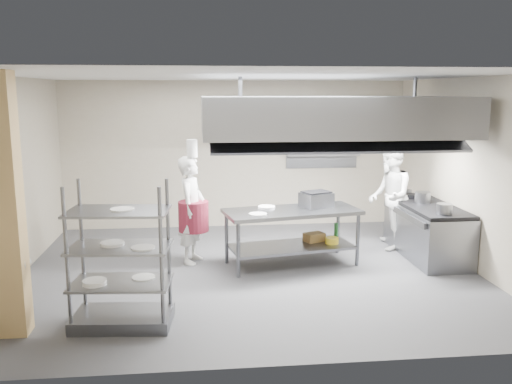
{
  "coord_description": "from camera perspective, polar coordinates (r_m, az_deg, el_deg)",
  "views": [
    {
      "loc": [
        -0.76,
        -8.07,
        2.76
      ],
      "look_at": [
        0.12,
        0.2,
        1.23
      ],
      "focal_mm": 38.0,
      "sensor_mm": 36.0,
      "label": 1
    }
  ],
  "objects": [
    {
      "name": "floor",
      "position": [
        8.57,
        -0.68,
        -8.37
      ],
      "size": [
        7.0,
        7.0,
        0.0
      ],
      "primitive_type": "plane",
      "color": "#303033",
      "rests_on": "ground"
    },
    {
      "name": "ceiling",
      "position": [
        8.11,
        -0.72,
        12.13
      ],
      "size": [
        7.0,
        7.0,
        0.0
      ],
      "primitive_type": "plane",
      "rotation": [
        3.14,
        0.0,
        0.0
      ],
      "color": "silver",
      "rests_on": "wall_back"
    },
    {
      "name": "wall_back",
      "position": [
        11.17,
        -2.15,
        3.94
      ],
      "size": [
        7.0,
        0.0,
        7.0
      ],
      "primitive_type": "plane",
      "rotation": [
        1.57,
        0.0,
        0.0
      ],
      "color": "tan",
      "rests_on": "ground"
    },
    {
      "name": "wall_left",
      "position": [
        8.62,
        -24.55,
        1.07
      ],
      "size": [
        0.0,
        6.0,
        6.0
      ],
      "primitive_type": "plane",
      "rotation": [
        1.57,
        0.0,
        1.57
      ],
      "color": "tan",
      "rests_on": "ground"
    },
    {
      "name": "wall_right",
      "position": [
        9.22,
        21.53,
        1.84
      ],
      "size": [
        0.0,
        6.0,
        6.0
      ],
      "primitive_type": "plane",
      "rotation": [
        1.57,
        0.0,
        -1.57
      ],
      "color": "tan",
      "rests_on": "ground"
    },
    {
      "name": "column",
      "position": [
        6.65,
        -24.72,
        -1.45
      ],
      "size": [
        0.3,
        0.3,
        3.0
      ],
      "primitive_type": "cube",
      "color": "tan",
      "rests_on": "floor"
    },
    {
      "name": "exhaust_hood",
      "position": [
        8.73,
        7.65,
        7.97
      ],
      "size": [
        4.0,
        2.5,
        0.6
      ],
      "primitive_type": "cube",
      "color": "slate",
      "rests_on": "ceiling"
    },
    {
      "name": "hood_strip_a",
      "position": [
        8.58,
        1.71,
        5.88
      ],
      "size": [
        1.6,
        0.12,
        0.04
      ],
      "primitive_type": "cube",
      "color": "white",
      "rests_on": "exhaust_hood"
    },
    {
      "name": "hood_strip_b",
      "position": [
        9.0,
        13.2,
        5.82
      ],
      "size": [
        1.6,
        0.12,
        0.04
      ],
      "primitive_type": "cube",
      "color": "white",
      "rests_on": "exhaust_hood"
    },
    {
      "name": "wall_shelf",
      "position": [
        11.28,
        7.09,
        3.94
      ],
      "size": [
        1.5,
        0.28,
        0.04
      ],
      "primitive_type": "cube",
      "color": "slate",
      "rests_on": "wall_back"
    },
    {
      "name": "island",
      "position": [
        8.8,
        3.78,
        -4.77
      ],
      "size": [
        2.28,
        1.28,
        0.91
      ],
      "primitive_type": null,
      "rotation": [
        0.0,
        0.0,
        0.19
      ],
      "color": "slate",
      "rests_on": "floor"
    },
    {
      "name": "island_worktop",
      "position": [
        8.7,
        3.81,
        -2.07
      ],
      "size": [
        2.28,
        1.28,
        0.06
      ],
      "primitive_type": "cube",
      "rotation": [
        0.0,
        0.0,
        0.19
      ],
      "color": "slate",
      "rests_on": "island"
    },
    {
      "name": "island_undershelf",
      "position": [
        8.85,
        3.76,
        -5.74
      ],
      "size": [
        2.09,
        1.16,
        0.04
      ],
      "primitive_type": "cube",
      "rotation": [
        0.0,
        0.0,
        0.19
      ],
      "color": "slate",
      "rests_on": "island"
    },
    {
      "name": "pass_rack",
      "position": [
        6.62,
        -14.11,
        -6.48
      ],
      "size": [
        1.21,
        0.77,
        1.74
      ],
      "primitive_type": null,
      "rotation": [
        0.0,
        0.0,
        -0.09
      ],
      "color": "slate",
      "rests_on": "floor"
    },
    {
      "name": "cooking_range",
      "position": [
        9.68,
        17.53,
        -4.05
      ],
      "size": [
        0.8,
        2.0,
        0.84
      ],
      "primitive_type": "cube",
      "color": "gray",
      "rests_on": "floor"
    },
    {
      "name": "range_top",
      "position": [
        9.58,
        17.68,
        -1.44
      ],
      "size": [
        0.78,
        1.96,
        0.06
      ],
      "primitive_type": "cube",
      "color": "black",
      "rests_on": "cooking_range"
    },
    {
      "name": "chef_head",
      "position": [
        8.88,
        -6.76,
        -1.88
      ],
      "size": [
        0.59,
        0.74,
        1.76
      ],
      "primitive_type": "imported",
      "rotation": [
        0.0,
        0.0,
        1.26
      ],
      "color": "white",
      "rests_on": "floor"
    },
    {
      "name": "chef_line",
      "position": [
        9.9,
        13.88,
        -0.51
      ],
      "size": [
        0.9,
        1.05,
        1.87
      ],
      "primitive_type": "imported",
      "rotation": [
        0.0,
        0.0,
        -1.81
      ],
      "color": "silver",
      "rests_on": "floor"
    },
    {
      "name": "chef_plating",
      "position": [
        7.17,
        -24.19,
        -6.28
      ],
      "size": [
        0.8,
        1.03,
        1.63
      ],
      "primitive_type": "imported",
      "rotation": [
        0.0,
        0.0,
        -1.09
      ],
      "color": "silver",
      "rests_on": "floor"
    },
    {
      "name": "griddle",
      "position": [
        8.94,
        6.36,
        -0.82
      ],
      "size": [
        0.58,
        0.53,
        0.23
      ],
      "primitive_type": "cube",
      "rotation": [
        0.0,
        0.0,
        0.41
      ],
      "color": "slate",
      "rests_on": "island_worktop"
    },
    {
      "name": "wicker_basket",
      "position": [
        9.09,
        6.15,
        -4.75
      ],
      "size": [
        0.38,
        0.33,
        0.14
      ],
      "primitive_type": "cube",
      "rotation": [
        0.0,
        0.0,
        0.43
      ],
      "color": "olive",
      "rests_on": "island_undershelf"
    },
    {
      "name": "stockpot",
      "position": [
        9.71,
        17.13,
        -0.54
      ],
      "size": [
        0.26,
        0.26,
        0.18
      ],
      "primitive_type": "cylinder",
      "color": "gray",
      "rests_on": "range_top"
    },
    {
      "name": "plate_stack",
      "position": [
        6.71,
        -13.99,
        -9.02
      ],
      "size": [
        0.28,
        0.28,
        0.05
      ],
      "primitive_type": "cylinder",
      "color": "white",
      "rests_on": "pass_rack"
    }
  ]
}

